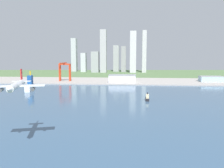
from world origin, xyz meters
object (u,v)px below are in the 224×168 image
at_px(ferry_boat, 30,85).
at_px(tugboat_small, 147,98).
at_px(port_crane_red, 65,68).
at_px(warehouse_annex, 211,79).
at_px(warehouse_main, 122,78).
at_px(airplane_landing, 17,86).

height_order(ferry_boat, tugboat_small, ferry_boat).
relative_size(port_crane_red, warehouse_annex, 0.95).
bearing_deg(ferry_boat, warehouse_main, 37.66).
relative_size(tugboat_small, warehouse_annex, 0.36).
bearing_deg(ferry_boat, port_crane_red, 79.51).
bearing_deg(warehouse_main, port_crane_red, 176.64).
distance_m(airplane_landing, warehouse_annex, 460.78).
relative_size(airplane_landing, ferry_boat, 0.85).
bearing_deg(warehouse_annex, warehouse_main, -172.18).
bearing_deg(airplane_landing, warehouse_main, 82.30).
xyz_separation_m(ferry_boat, port_crane_red, (23.45, 126.71, 23.95)).
height_order(airplane_landing, port_crane_red, airplane_landing).
distance_m(airplane_landing, tugboat_small, 193.48).
bearing_deg(port_crane_red, warehouse_main, -3.36).
bearing_deg(ferry_boat, warehouse_annex, 22.63).
distance_m(ferry_boat, warehouse_main, 194.82).
relative_size(airplane_landing, warehouse_annex, 0.81).
bearing_deg(port_crane_red, tugboat_small, -49.70).
relative_size(ferry_boat, port_crane_red, 1.01).
relative_size(tugboat_small, port_crane_red, 0.37).
distance_m(airplane_landing, port_crane_red, 378.94).
relative_size(tugboat_small, warehouse_main, 0.29).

